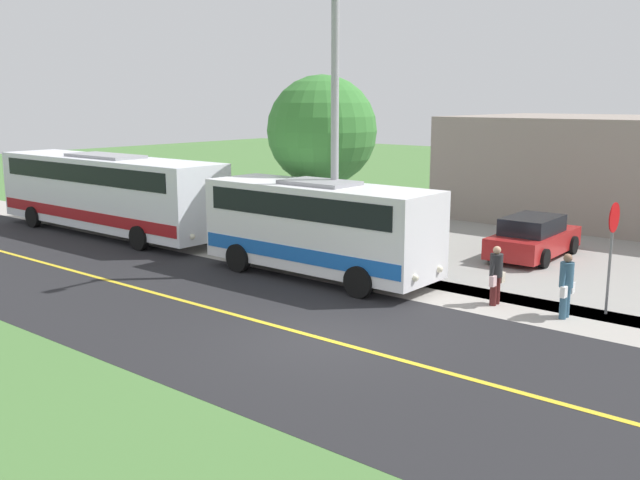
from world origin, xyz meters
The scene contains 13 objects.
ground_plane centered at (0.00, 0.00, 0.00)m, with size 120.00×120.00×0.00m, color #477238.
road_surface centered at (0.00, 0.00, 0.00)m, with size 8.00×100.00×0.01m, color black.
sidewalk centered at (-5.20, 0.00, 0.00)m, with size 2.40×100.00×0.01m, color #9E9991.
parking_lot_surface centered at (-12.40, 3.00, 0.00)m, with size 14.00×36.00×0.01m, color gray.
road_centre_line centered at (0.00, 0.00, 0.01)m, with size 0.16×100.00×0.00m, color gold.
shuttle_bus_front centered at (-4.47, -3.78, 1.63)m, with size 2.59×7.76×2.98m.
transit_bus_rear centered at (-4.55, -14.97, 1.76)m, with size 2.75×12.01×3.22m.
pedestrian_with_bags centered at (-5.09, 3.67, 0.88)m, with size 0.72×0.34×1.65m.
pedestrian_waiting centered at (-5.07, 1.79, 0.85)m, with size 0.72×0.34×1.60m.
stop_sign centered at (-6.10, 4.37, 1.96)m, with size 0.76×0.07×2.88m.
street_light_pole centered at (-4.88, -3.61, 4.64)m, with size 1.97×0.24×8.45m.
parked_car_near centered at (-11.24, 0.21, 0.69)m, with size 4.44×2.10×1.45m.
tree_curbside centered at (-7.40, -6.08, 4.29)m, with size 3.85×3.85×6.23m.
Camera 1 is at (12.00, 9.81, 5.40)m, focal length 39.92 mm.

